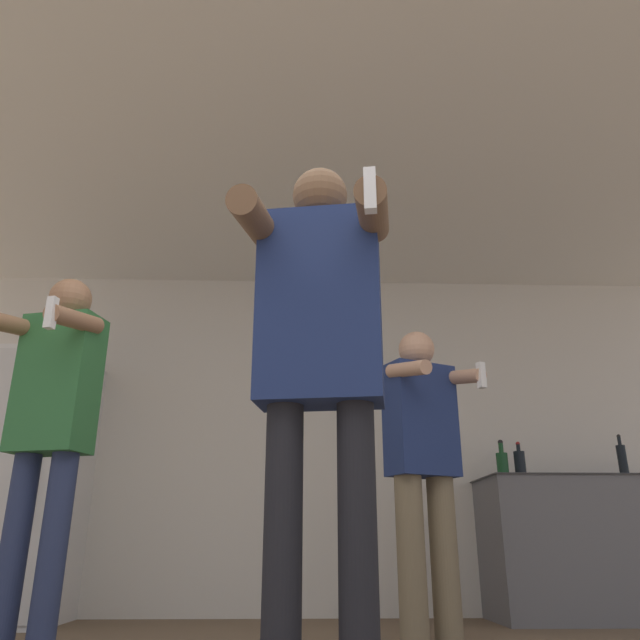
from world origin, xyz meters
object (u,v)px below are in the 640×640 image
(refrigerator, at_px, (21,483))
(person_man_side, at_px, (52,417))
(bottle_short_whiskey, at_px, (502,463))
(bottle_clear_vodka, at_px, (622,460))
(bottle_green_wine, at_px, (520,463))
(person_woman_foreground, at_px, (320,349))
(person_spectator_back, at_px, (423,460))

(refrigerator, bearing_deg, person_man_side, -64.17)
(bottle_short_whiskey, bearing_deg, bottle_clear_vodka, -0.00)
(bottle_short_whiskey, bearing_deg, bottle_green_wine, -0.00)
(person_woman_foreground, xyz_separation_m, person_man_side, (-1.19, 0.89, -0.06))
(bottle_green_wine, distance_m, person_man_side, 3.10)
(bottle_clear_vodka, relative_size, person_spectator_back, 0.18)
(refrigerator, bearing_deg, person_woman_foreground, -51.63)
(refrigerator, relative_size, person_man_side, 1.03)
(person_woman_foreground, relative_size, person_man_side, 1.04)
(bottle_clear_vodka, relative_size, bottle_green_wine, 1.23)
(person_man_side, bearing_deg, bottle_green_wine, 30.23)
(refrigerator, relative_size, person_woman_foreground, 1.00)
(bottle_short_whiskey, distance_m, person_man_side, 3.00)
(refrigerator, xyz_separation_m, bottle_green_wine, (3.44, -0.01, 0.14))
(bottle_green_wine, distance_m, person_spectator_back, 1.33)
(person_woman_foreground, bearing_deg, person_man_side, 143.13)
(bottle_short_whiskey, bearing_deg, person_man_side, -148.57)
(bottle_green_wine, xyz_separation_m, person_woman_foreground, (-1.49, -2.45, 0.06))
(bottle_clear_vodka, distance_m, person_man_side, 3.76)
(bottle_clear_vodka, xyz_separation_m, person_man_side, (-3.42, -1.56, -0.03))
(person_spectator_back, bearing_deg, bottle_green_wine, 48.53)
(refrigerator, bearing_deg, bottle_green_wine, -0.13)
(person_man_side, bearing_deg, bottle_clear_vodka, 24.56)
(bottle_short_whiskey, height_order, person_spectator_back, person_spectator_back)
(bottle_clear_vodka, xyz_separation_m, bottle_short_whiskey, (-0.86, 0.00, -0.02))
(refrigerator, bearing_deg, person_spectator_back, -21.35)
(bottle_green_wine, bearing_deg, refrigerator, 179.87)
(bottle_short_whiskey, height_order, person_woman_foreground, person_woman_foreground)
(person_woman_foreground, relative_size, person_spectator_back, 1.07)
(refrigerator, height_order, person_spectator_back, refrigerator)
(bottle_green_wine, bearing_deg, person_spectator_back, -131.47)
(bottle_clear_vodka, bearing_deg, person_woman_foreground, -132.23)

